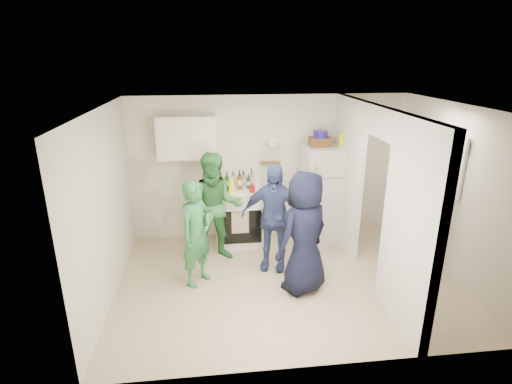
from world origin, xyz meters
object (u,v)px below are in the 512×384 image
fridge (324,194)px  person_green_left (196,234)px  blue_bowl (320,134)px  yellow_cup_stack_top (342,140)px  person_nook (420,207)px  wicker_basket (320,142)px  stove (239,216)px  person_denim (273,217)px  person_green_center (216,208)px  person_navy (304,233)px

fridge → person_green_left: (-2.16, -1.21, -0.07)m
blue_bowl → yellow_cup_stack_top: (0.32, -0.15, -0.08)m
yellow_cup_stack_top → person_nook: size_ratio=0.13×
wicker_basket → person_green_left: bearing=-148.5°
blue_bowl → yellow_cup_stack_top: blue_bowl is taller
fridge → yellow_cup_stack_top: bearing=-24.4°
blue_bowl → yellow_cup_stack_top: 0.36m
fridge → person_nook: bearing=-40.8°
yellow_cup_stack_top → person_green_left: 2.82m
person_nook → blue_bowl: bearing=-97.9°
stove → person_green_left: (-0.68, -1.24, 0.27)m
yellow_cup_stack_top → person_nook: yellow_cup_stack_top is taller
blue_bowl → person_denim: (-0.93, -0.96, -1.05)m
fridge → yellow_cup_stack_top: (0.22, -0.10, 0.96)m
stove → person_green_center: bearing=-124.0°
yellow_cup_stack_top → fridge: bearing=155.6°
stove → blue_bowl: size_ratio=4.09×
stove → person_denim: person_denim is taller
person_navy → person_nook: person_nook is taller
wicker_basket → person_green_center: (-1.77, -0.59, -0.88)m
person_navy → blue_bowl: bearing=-144.3°
blue_bowl → person_navy: size_ratio=0.14×
person_navy → person_nook: bearing=162.0°
stove → person_green_left: 1.44m
wicker_basket → person_denim: (-0.93, -0.96, -0.92)m
blue_bowl → wicker_basket: bearing=0.0°
fridge → person_green_left: size_ratio=1.10×
wicker_basket → person_nook: person_nook is taller
person_nook → person_green_left: bearing=-55.0°
stove → person_green_center: (-0.39, -0.57, 0.38)m
fridge → blue_bowl: (-0.10, 0.05, 1.04)m
stove → wicker_basket: wicker_basket is taller
person_navy → person_nook: 1.99m
wicker_basket → person_green_left: (-2.06, -1.26, -0.99)m
person_denim → person_green_left: bearing=-146.8°
yellow_cup_stack_top → person_green_center: (-2.09, -0.44, -0.93)m
stove → person_navy: bearing=-64.3°
person_green_center → person_denim: 0.92m
fridge → person_denim: (-1.03, -0.91, -0.01)m
blue_bowl → person_green_center: bearing=-161.5°
wicker_basket → person_nook: size_ratio=0.18×
wicker_basket → person_denim: wicker_basket is taller
wicker_basket → blue_bowl: size_ratio=1.46×
person_green_left → fridge: bearing=-21.0°
person_green_left → person_denim: bearing=-35.4°
wicker_basket → person_green_center: bearing=-161.5°
person_green_left → person_denim: 1.17m
person_denim → wicker_basket: bearing=64.1°
person_nook → stove: bearing=-79.7°
stove → blue_bowl: blue_bowl is taller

